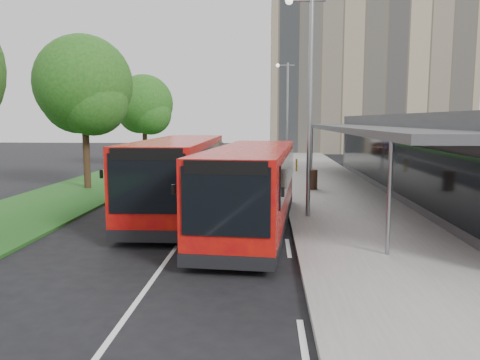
# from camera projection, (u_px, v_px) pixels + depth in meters

# --- Properties ---
(ground) EXTENTS (120.00, 120.00, 0.00)m
(ground) POSITION_uv_depth(u_px,v_px,m) (188.00, 230.00, 15.89)
(ground) COLOR black
(ground) RESTS_ON ground
(pavement) EXTENTS (5.00, 80.00, 0.15)m
(pavement) POSITION_uv_depth(u_px,v_px,m) (312.00, 169.00, 35.33)
(pavement) COLOR gray
(pavement) RESTS_ON ground
(grass_verge) EXTENTS (5.00, 80.00, 0.10)m
(grass_verge) POSITION_uv_depth(u_px,v_px,m) (142.00, 168.00, 36.09)
(grass_verge) COLOR #1A4D18
(grass_verge) RESTS_ON ground
(lane_centre_line) EXTENTS (0.12, 70.00, 0.01)m
(lane_centre_line) POSITION_uv_depth(u_px,v_px,m) (227.00, 177.00, 30.74)
(lane_centre_line) COLOR silver
(lane_centre_line) RESTS_ON ground
(kerb_dashes) EXTENTS (0.12, 56.00, 0.01)m
(kerb_dashes) POSITION_uv_depth(u_px,v_px,m) (276.00, 171.00, 34.50)
(kerb_dashes) COLOR silver
(kerb_dashes) RESTS_ON ground
(office_block) EXTENTS (22.00, 12.00, 18.00)m
(office_block) POSITION_uv_depth(u_px,v_px,m) (364.00, 75.00, 55.49)
(office_block) COLOR tan
(office_block) RESTS_ON ground
(station_building) EXTENTS (7.70, 26.00, 4.00)m
(station_building) POSITION_uv_depth(u_px,v_px,m) (435.00, 155.00, 22.91)
(station_building) COLOR #333235
(station_building) RESTS_ON ground
(tree_mid) EXTENTS (5.07, 5.07, 8.16)m
(tree_mid) POSITION_uv_depth(u_px,v_px,m) (84.00, 90.00, 24.59)
(tree_mid) COLOR #352015
(tree_mid) RESTS_ON ground
(tree_far) EXTENTS (4.53, 4.53, 7.25)m
(tree_far) POSITION_uv_depth(u_px,v_px,m) (144.00, 108.00, 36.54)
(tree_far) COLOR #352015
(tree_far) RESTS_ON ground
(lamp_post_near) EXTENTS (1.44, 0.28, 8.00)m
(lamp_post_near) POSITION_uv_depth(u_px,v_px,m) (308.00, 93.00, 17.02)
(lamp_post_near) COLOR gray
(lamp_post_near) RESTS_ON pavement
(lamp_post_far) EXTENTS (1.44, 0.28, 8.00)m
(lamp_post_far) POSITION_uv_depth(u_px,v_px,m) (286.00, 107.00, 36.82)
(lamp_post_far) COLOR gray
(lamp_post_far) RESTS_ON pavement
(bus_main) EXTENTS (3.41, 10.16, 2.82)m
(bus_main) POSITION_uv_depth(u_px,v_px,m) (252.00, 188.00, 15.80)
(bus_main) COLOR #B91809
(bus_main) RESTS_ON ground
(bus_second) EXTENTS (2.85, 10.53, 2.97)m
(bus_second) POSITION_uv_depth(u_px,v_px,m) (180.00, 176.00, 18.48)
(bus_second) COLOR #B91809
(bus_second) RESTS_ON ground
(litter_bin) EXTENTS (0.73, 0.73, 1.02)m
(litter_bin) POSITION_uv_depth(u_px,v_px,m) (312.00, 179.00, 24.26)
(litter_bin) COLOR #372216
(litter_bin) RESTS_ON pavement
(bollard) EXTENTS (0.17, 0.17, 0.88)m
(bollard) POSITION_uv_depth(u_px,v_px,m) (296.00, 165.00, 32.74)
(bollard) COLOR #FEB90D
(bollard) RESTS_ON pavement
(car_near) EXTENTS (2.26, 4.23, 1.37)m
(car_near) POSITION_uv_depth(u_px,v_px,m) (259.00, 147.00, 53.33)
(car_near) COLOR #521A0B
(car_near) RESTS_ON ground
(car_far) EXTENTS (1.89, 3.37, 1.05)m
(car_far) POSITION_uv_depth(u_px,v_px,m) (240.00, 146.00, 58.23)
(car_far) COLOR navy
(car_far) RESTS_ON ground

